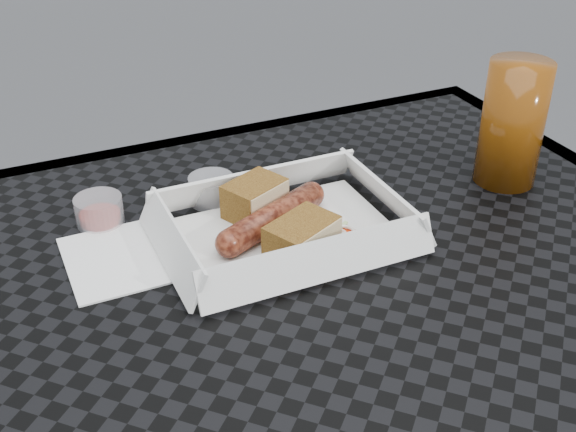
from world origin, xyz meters
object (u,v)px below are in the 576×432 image
at_px(patio_table, 349,364).
at_px(drink_glass, 513,123).
at_px(food_tray, 284,235).
at_px(bratwurst, 273,218).

height_order(patio_table, drink_glass, drink_glass).
bearing_deg(patio_table, food_tray, 95.76).
bearing_deg(drink_glass, patio_table, -154.47).
distance_m(food_tray, drink_glass, 0.29).
distance_m(patio_table, drink_glass, 0.33).
xyz_separation_m(food_tray, bratwurst, (-0.01, 0.01, 0.02)).
xyz_separation_m(patio_table, bratwurst, (-0.02, 0.13, 0.09)).
distance_m(patio_table, food_tray, 0.15).
distance_m(patio_table, bratwurst, 0.17).
bearing_deg(food_tray, patio_table, -84.24).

